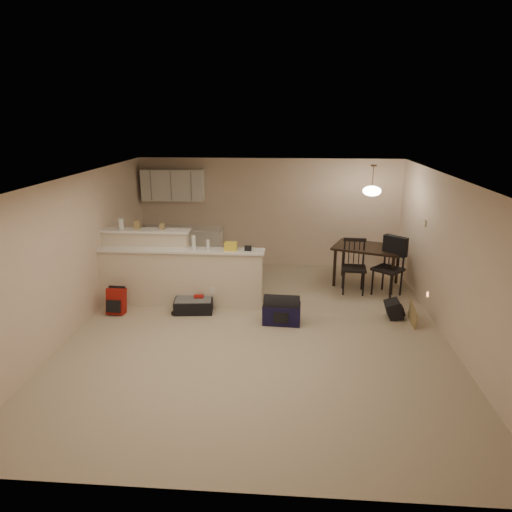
# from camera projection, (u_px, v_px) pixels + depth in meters

# --- Properties ---
(room) EXTENTS (7.00, 7.02, 2.50)m
(room) POSITION_uv_depth(u_px,v_px,m) (259.00, 257.00, 7.26)
(room) COLOR #BDAC91
(room) RESTS_ON ground
(breakfast_bar) EXTENTS (3.08, 0.58, 1.39)m
(breakfast_bar) POSITION_uv_depth(u_px,v_px,m) (169.00, 272.00, 8.51)
(breakfast_bar) COLOR beige
(breakfast_bar) RESTS_ON ground
(upper_cabinets) EXTENTS (1.40, 0.34, 0.70)m
(upper_cabinets) POSITION_uv_depth(u_px,v_px,m) (173.00, 185.00, 10.40)
(upper_cabinets) COLOR white
(upper_cabinets) RESTS_ON room
(kitchen_counter) EXTENTS (1.80, 0.60, 0.90)m
(kitchen_counter) POSITION_uv_depth(u_px,v_px,m) (183.00, 248.00, 10.68)
(kitchen_counter) COLOR white
(kitchen_counter) RESTS_ON ground
(thermostat) EXTENTS (0.02, 0.12, 0.12)m
(thermostat) POSITION_uv_depth(u_px,v_px,m) (425.00, 223.00, 8.46)
(thermostat) COLOR beige
(thermostat) RESTS_ON room
(jar) EXTENTS (0.10, 0.10, 0.20)m
(jar) POSITION_uv_depth(u_px,v_px,m) (121.00, 224.00, 8.45)
(jar) COLOR silver
(jar) RESTS_ON breakfast_bar
(cereal_box) EXTENTS (0.10, 0.07, 0.16)m
(cereal_box) POSITION_uv_depth(u_px,v_px,m) (137.00, 225.00, 8.43)
(cereal_box) COLOR #9D8351
(cereal_box) RESTS_ON breakfast_bar
(small_box) EXTENTS (0.08, 0.06, 0.12)m
(small_box) POSITION_uv_depth(u_px,v_px,m) (162.00, 227.00, 8.41)
(small_box) COLOR #9D8351
(small_box) RESTS_ON breakfast_bar
(bottle_a) EXTENTS (0.07, 0.07, 0.26)m
(bottle_a) POSITION_uv_depth(u_px,v_px,m) (194.00, 242.00, 8.22)
(bottle_a) COLOR silver
(bottle_a) RESTS_ON breakfast_bar
(bottle_b) EXTENTS (0.06, 0.06, 0.18)m
(bottle_b) POSITION_uv_depth(u_px,v_px,m) (208.00, 245.00, 8.21)
(bottle_b) COLOR silver
(bottle_b) RESTS_ON breakfast_bar
(bag_lump) EXTENTS (0.22, 0.18, 0.14)m
(bag_lump) POSITION_uv_depth(u_px,v_px,m) (231.00, 246.00, 8.19)
(bag_lump) COLOR #9D8351
(bag_lump) RESTS_ON breakfast_bar
(pouch) EXTENTS (0.12, 0.10, 0.08)m
(pouch) POSITION_uv_depth(u_px,v_px,m) (248.00, 248.00, 8.18)
(pouch) COLOR #9D8351
(pouch) RESTS_ON breakfast_bar
(dining_table) EXTENTS (1.56, 1.30, 0.83)m
(dining_table) POSITION_uv_depth(u_px,v_px,m) (367.00, 251.00, 9.40)
(dining_table) COLOR black
(dining_table) RESTS_ON ground
(pendant_lamp) EXTENTS (0.36, 0.36, 0.62)m
(pendant_lamp) POSITION_uv_depth(u_px,v_px,m) (372.00, 190.00, 9.04)
(pendant_lamp) COLOR brown
(pendant_lamp) RESTS_ON room
(dining_chair_near) EXTENTS (0.50, 0.48, 1.08)m
(dining_chair_near) POSITION_uv_depth(u_px,v_px,m) (354.00, 267.00, 9.04)
(dining_chair_near) COLOR black
(dining_chair_near) RESTS_ON ground
(dining_chair_far) EXTENTS (0.69, 0.69, 1.14)m
(dining_chair_far) POSITION_uv_depth(u_px,v_px,m) (388.00, 268.00, 8.89)
(dining_chair_far) COLOR black
(dining_chair_far) RESTS_ON ground
(suitcase) EXTENTS (0.73, 0.51, 0.23)m
(suitcase) POSITION_uv_depth(u_px,v_px,m) (194.00, 305.00, 8.26)
(suitcase) COLOR black
(suitcase) RESTS_ON ground
(red_backpack) EXTENTS (0.32, 0.21, 0.47)m
(red_backpack) POSITION_uv_depth(u_px,v_px,m) (116.00, 301.00, 8.15)
(red_backpack) COLOR #A01812
(red_backpack) RESTS_ON ground
(navy_duffel) EXTENTS (0.65, 0.38, 0.34)m
(navy_duffel) POSITION_uv_depth(u_px,v_px,m) (282.00, 314.00, 7.78)
(navy_duffel) COLOR #131035
(navy_duffel) RESTS_ON ground
(black_daypack) EXTENTS (0.25, 0.34, 0.30)m
(black_daypack) POSITION_uv_depth(u_px,v_px,m) (394.00, 309.00, 8.00)
(black_daypack) COLOR black
(black_daypack) RESTS_ON ground
(cardboard_sheet) EXTENTS (0.03, 0.45, 0.34)m
(cardboard_sheet) POSITION_uv_depth(u_px,v_px,m) (413.00, 315.00, 7.71)
(cardboard_sheet) COLOR #9D8351
(cardboard_sheet) RESTS_ON ground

